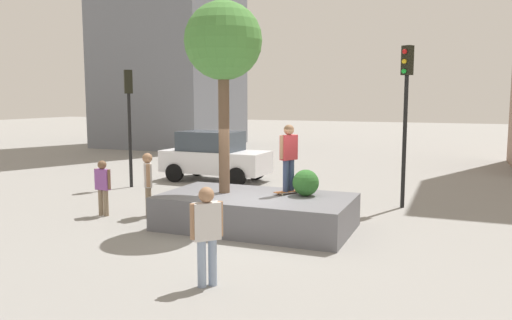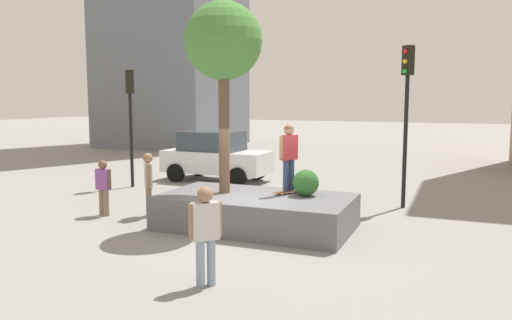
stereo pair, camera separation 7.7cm
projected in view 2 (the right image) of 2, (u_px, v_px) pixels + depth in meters
The scene contains 12 objects.
ground_plane at pixel (252, 231), 12.44m from camera, with size 120.00×120.00×0.00m, color gray.
planter_ledge at pixel (256, 212), 12.74m from camera, with size 4.79×2.63×0.84m, color slate.
plaza_tree at pixel (223, 44), 12.61m from camera, with size 1.97×1.97×4.85m.
boxwood_shrub at pixel (306, 183), 12.58m from camera, with size 0.66×0.66×0.66m, color #2D6628.
skateboard at pixel (288, 192), 12.87m from camera, with size 0.64×0.77×0.07m.
skateboarder at pixel (289, 153), 12.75m from camera, with size 0.39×0.52×1.70m.
police_car at pixel (215, 156), 19.98m from camera, with size 4.29×2.09×1.97m.
traffic_light_corner at pixel (407, 99), 14.75m from camera, with size 0.36×0.37×4.80m.
traffic_light_median at pixel (130, 107), 18.36m from camera, with size 0.37×0.37×4.29m.
bystander_watching at pixel (148, 180), 13.89m from camera, with size 0.45×0.51×1.78m.
passerby_with_bag at pixel (205, 229), 8.71m from camera, with size 0.47×0.48×1.77m.
pedestrian_crossing at pixel (103, 184), 14.02m from camera, with size 0.53×0.24×1.56m.
Camera 2 is at (4.69, -11.18, 3.28)m, focal length 35.28 mm.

